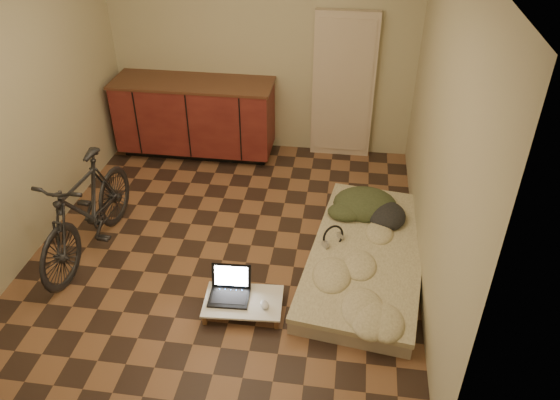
# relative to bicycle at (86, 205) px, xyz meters

# --- Properties ---
(room_shell) EXTENTS (3.50, 4.00, 2.60)m
(room_shell) POSITION_rel_bicycle_xyz_m (1.20, 0.28, 0.79)
(room_shell) COLOR brown
(room_shell) RESTS_ON ground
(cabinets) EXTENTS (1.84, 0.62, 0.91)m
(cabinets) POSITION_rel_bicycle_xyz_m (0.45, 1.98, -0.04)
(cabinets) COLOR black
(cabinets) RESTS_ON ground
(appliance_panel) EXTENTS (0.70, 0.10, 1.70)m
(appliance_panel) POSITION_rel_bicycle_xyz_m (2.15, 2.22, 0.34)
(appliance_panel) COLOR beige
(appliance_panel) RESTS_ON ground
(bicycle) EXTENTS (0.59, 1.61, 1.02)m
(bicycle) POSITION_rel_bicycle_xyz_m (0.00, 0.00, 0.00)
(bicycle) COLOR black
(bicycle) RESTS_ON ground
(futon) EXTENTS (1.22, 2.12, 0.17)m
(futon) POSITION_rel_bicycle_xyz_m (2.50, 0.16, -0.42)
(futon) COLOR tan
(futon) RESTS_ON ground
(clothing_pile) EXTENTS (0.72, 0.62, 0.26)m
(clothing_pile) POSITION_rel_bicycle_xyz_m (2.51, 0.75, -0.21)
(clothing_pile) COLOR #333C23
(clothing_pile) RESTS_ON futon
(headphones) EXTENTS (0.32, 0.32, 0.16)m
(headphones) POSITION_rel_bicycle_xyz_m (2.19, 0.21, -0.26)
(headphones) COLOR black
(headphones) RESTS_ON futon
(lap_desk) EXTENTS (0.66, 0.45, 0.10)m
(lap_desk) POSITION_rel_bicycle_xyz_m (1.51, -0.56, -0.42)
(lap_desk) COLOR brown
(lap_desk) RESTS_ON ground
(laptop) EXTENTS (0.34, 0.31, 0.22)m
(laptop) POSITION_rel_bicycle_xyz_m (1.39, -0.50, -0.36)
(laptop) COLOR black
(laptop) RESTS_ON lap_desk
(mouse) EXTENTS (0.10, 0.12, 0.04)m
(mouse) POSITION_rel_bicycle_xyz_m (1.69, -0.60, -0.39)
(mouse) COLOR silver
(mouse) RESTS_ON lap_desk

